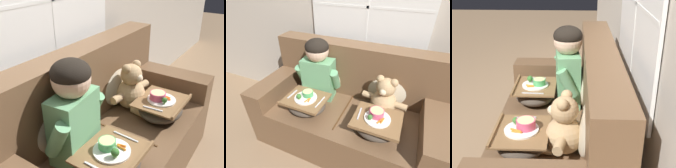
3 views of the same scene
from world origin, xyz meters
TOP-DOWN VIEW (x-y plane):
  - wall_back_with_window at (0.00, 0.57)m, footprint 8.00×0.08m
  - couch at (0.00, 0.07)m, footprint 1.80×0.85m
  - throw_pillow_behind_child at (-0.34, 0.23)m, footprint 0.41×0.20m
  - throw_pillow_behind_teddy at (0.34, 0.23)m, footprint 0.40×0.19m
  - child_figure at (-0.34, 0.08)m, footprint 0.46×0.24m
  - teddy_bear at (0.34, 0.08)m, footprint 0.43×0.30m
  - lap_tray_child at (-0.34, -0.18)m, footprint 0.39×0.34m
  - lap_tray_teddy at (0.34, -0.18)m, footprint 0.39×0.34m

SIDE VIEW (x-z plane):
  - couch at x=0.00m, z-range -0.14..0.87m
  - lap_tray_child at x=-0.34m, z-range 0.43..0.64m
  - lap_tray_teddy at x=0.34m, z-range 0.43..0.64m
  - teddy_bear at x=0.34m, z-range 0.43..0.82m
  - throw_pillow_behind_child at x=-0.34m, z-range 0.44..0.87m
  - throw_pillow_behind_teddy at x=0.34m, z-range 0.44..0.86m
  - child_figure at x=-0.34m, z-range 0.49..1.13m
  - wall_back_with_window at x=0.00m, z-range 0.00..2.60m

